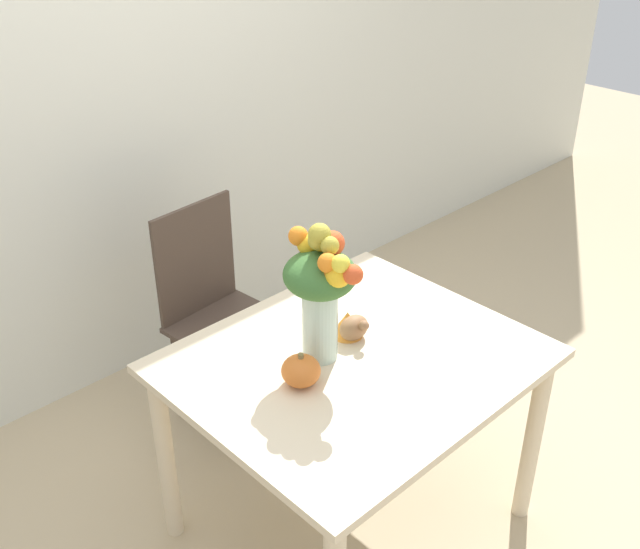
% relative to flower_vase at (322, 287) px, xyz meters
% --- Properties ---
extents(ground_plane, '(12.00, 12.00, 0.00)m').
position_rel_flower_vase_xyz_m(ground_plane, '(0.07, -0.08, -1.00)').
color(ground_plane, tan).
extents(wall_back, '(8.00, 0.06, 2.70)m').
position_rel_flower_vase_xyz_m(wall_back, '(0.07, 1.35, 0.35)').
color(wall_back, silver).
rests_on(wall_back, ground_plane).
extents(dining_table, '(1.10, 0.93, 0.74)m').
position_rel_flower_vase_xyz_m(dining_table, '(0.07, -0.08, -0.37)').
color(dining_table, beige).
rests_on(dining_table, ground_plane).
extents(flower_vase, '(0.23, 0.29, 0.47)m').
position_rel_flower_vase_xyz_m(flower_vase, '(0.00, 0.00, 0.00)').
color(flower_vase, '#B2CCBC').
rests_on(flower_vase, dining_table).
extents(pumpkin, '(0.12, 0.12, 0.11)m').
position_rel_flower_vase_xyz_m(pumpkin, '(-0.14, -0.06, -0.21)').
color(pumpkin, orange).
rests_on(pumpkin, dining_table).
extents(turkey_figurine, '(0.11, 0.15, 0.09)m').
position_rel_flower_vase_xyz_m(turkey_figurine, '(0.15, 0.02, -0.22)').
color(turkey_figurine, '#936642').
rests_on(turkey_figurine, dining_table).
extents(dining_chair_near_window, '(0.46, 0.46, 0.94)m').
position_rel_flower_vase_xyz_m(dining_chair_near_window, '(0.15, 0.76, -0.52)').
color(dining_chair_near_window, '#47382D').
rests_on(dining_chair_near_window, ground_plane).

